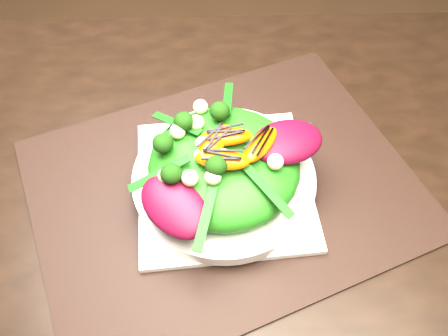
{
  "coord_description": "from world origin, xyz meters",
  "views": [
    {
      "loc": [
        -0.23,
        -0.28,
        1.28
      ],
      "look_at": [
        -0.22,
        0.08,
        0.8
      ],
      "focal_mm": 38.0,
      "sensor_mm": 36.0,
      "label": 1
    }
  ],
  "objects_px": {
    "lettuce_mound": "(224,165)",
    "plate_base": "(224,184)",
    "salad_bowl": "(224,179)",
    "orange_segment": "(209,130)",
    "placemat": "(224,187)",
    "dining_table": "(398,242)"
  },
  "relations": [
    {
      "from": "dining_table",
      "to": "salad_bowl",
      "type": "height_order",
      "value": "dining_table"
    },
    {
      "from": "salad_bowl",
      "to": "orange_segment",
      "type": "xyz_separation_m",
      "value": [
        -0.02,
        0.02,
        0.07
      ]
    },
    {
      "from": "plate_base",
      "to": "lettuce_mound",
      "type": "distance_m",
      "value": 0.04
    },
    {
      "from": "salad_bowl",
      "to": "lettuce_mound",
      "type": "distance_m",
      "value": 0.03
    },
    {
      "from": "dining_table",
      "to": "lettuce_mound",
      "type": "bearing_deg",
      "value": 160.96
    },
    {
      "from": "placemat",
      "to": "salad_bowl",
      "type": "relative_size",
      "value": 2.07
    },
    {
      "from": "placemat",
      "to": "salad_bowl",
      "type": "xyz_separation_m",
      "value": [
        0.0,
        0.0,
        0.02
      ]
    },
    {
      "from": "dining_table",
      "to": "plate_base",
      "type": "distance_m",
      "value": 0.24
    },
    {
      "from": "dining_table",
      "to": "orange_segment",
      "type": "xyz_separation_m",
      "value": [
        -0.24,
        0.1,
        0.11
      ]
    },
    {
      "from": "lettuce_mound",
      "to": "orange_segment",
      "type": "height_order",
      "value": "orange_segment"
    },
    {
      "from": "dining_table",
      "to": "orange_segment",
      "type": "distance_m",
      "value": 0.28
    },
    {
      "from": "orange_segment",
      "to": "dining_table",
      "type": "bearing_deg",
      "value": -22.91
    },
    {
      "from": "dining_table",
      "to": "salad_bowl",
      "type": "distance_m",
      "value": 0.24
    },
    {
      "from": "placemat",
      "to": "plate_base",
      "type": "distance_m",
      "value": 0.01
    },
    {
      "from": "lettuce_mound",
      "to": "plate_base",
      "type": "bearing_deg",
      "value": 0.0
    },
    {
      "from": "dining_table",
      "to": "lettuce_mound",
      "type": "xyz_separation_m",
      "value": [
        -0.22,
        0.08,
        0.07
      ]
    },
    {
      "from": "plate_base",
      "to": "lettuce_mound",
      "type": "relative_size",
      "value": 1.17
    },
    {
      "from": "dining_table",
      "to": "plate_base",
      "type": "relative_size",
      "value": 7.07
    },
    {
      "from": "placemat",
      "to": "orange_segment",
      "type": "height_order",
      "value": "orange_segment"
    },
    {
      "from": "orange_segment",
      "to": "lettuce_mound",
      "type": "bearing_deg",
      "value": -54.69
    },
    {
      "from": "lettuce_mound",
      "to": "orange_segment",
      "type": "relative_size",
      "value": 3.0
    },
    {
      "from": "plate_base",
      "to": "salad_bowl",
      "type": "relative_size",
      "value": 0.95
    }
  ]
}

